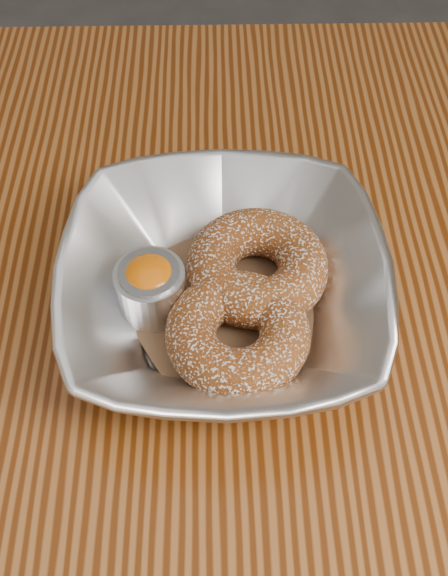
{
  "coord_description": "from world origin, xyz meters",
  "views": [
    {
      "loc": [
        -0.05,
        -0.31,
        1.19
      ],
      "look_at": [
        -0.04,
        -0.0,
        0.78
      ],
      "focal_mm": 42.0,
      "sensor_mm": 36.0,
      "label": 1
    }
  ],
  "objects_px": {
    "serving_bowl": "(224,288)",
    "donut_back": "(257,267)",
    "table": "(269,370)",
    "ramekin": "(151,287)",
    "donut_front": "(238,333)"
  },
  "relations": [
    {
      "from": "table",
      "to": "serving_bowl",
      "type": "xyz_separation_m",
      "value": [
        -0.04,
        -0.0,
        0.13
      ]
    },
    {
      "from": "serving_bowl",
      "to": "ramekin",
      "type": "distance_m",
      "value": 0.06
    },
    {
      "from": "donut_back",
      "to": "ramekin",
      "type": "xyz_separation_m",
      "value": [
        -0.08,
        -0.02,
        0.0
      ]
    },
    {
      "from": "table",
      "to": "ramekin",
      "type": "xyz_separation_m",
      "value": [
        -0.1,
        -0.0,
        0.13
      ]
    },
    {
      "from": "serving_bowl",
      "to": "ramekin",
      "type": "xyz_separation_m",
      "value": [
        -0.06,
        -0.0,
        0.0
      ]
    },
    {
      "from": "serving_bowl",
      "to": "donut_back",
      "type": "xyz_separation_m",
      "value": [
        0.03,
        0.02,
        -0.0
      ]
    },
    {
      "from": "donut_back",
      "to": "table",
      "type": "bearing_deg",
      "value": -51.29
    },
    {
      "from": "serving_bowl",
      "to": "donut_back",
      "type": "distance_m",
      "value": 0.03
    },
    {
      "from": "donut_back",
      "to": "donut_front",
      "type": "relative_size",
      "value": 1.05
    },
    {
      "from": "table",
      "to": "ramekin",
      "type": "height_order",
      "value": "ramekin"
    },
    {
      "from": "donut_back",
      "to": "ramekin",
      "type": "height_order",
      "value": "ramekin"
    },
    {
      "from": "donut_front",
      "to": "ramekin",
      "type": "bearing_deg",
      "value": 148.36
    },
    {
      "from": "table",
      "to": "ramekin",
      "type": "distance_m",
      "value": 0.16
    },
    {
      "from": "serving_bowl",
      "to": "donut_front",
      "type": "relative_size",
      "value": 2.34
    },
    {
      "from": "donut_back",
      "to": "ramekin",
      "type": "distance_m",
      "value": 0.08
    }
  ]
}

